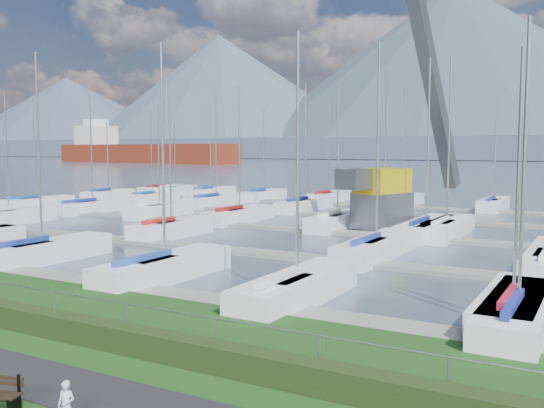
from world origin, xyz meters
The scene contains 7 objects.
hedge centered at (0.00, -0.40, 0.35)m, with size 80.00×0.70×0.70m, color #203112.
fence centered at (0.00, 0.00, 1.20)m, with size 0.04×0.04×80.00m, color gray.
docks centered at (0.00, 26.00, -0.22)m, with size 90.00×41.60×0.25m.
person centered at (4.33, -4.31, 0.51)m, with size 0.37×0.25×1.03m, color silver.
crane centered at (0.13, 29.80, 5.33)m, with size 5.88×13.49×22.35m.
cargo_ship_west centered at (-164.73, 187.19, 3.60)m, with size 95.21×30.86×21.50m.
sailboat_fleet centered at (-2.53, 28.17, 5.35)m, with size 76.06×49.25×13.37m.
Camera 1 is at (13.82, -12.65, 5.58)m, focal length 40.00 mm.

